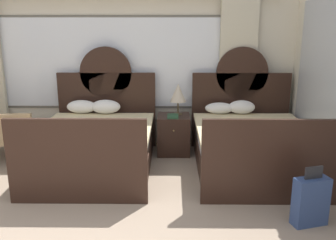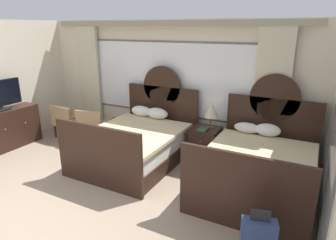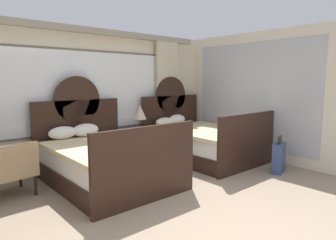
{
  "view_description": "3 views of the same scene",
  "coord_description": "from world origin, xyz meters",
  "px_view_note": "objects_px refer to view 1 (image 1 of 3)",
  "views": [
    {
      "loc": [
        1.06,
        -2.84,
        2.17
      ],
      "look_at": [
        1.0,
        2.19,
        0.82
      ],
      "focal_mm": 39.37,
      "sensor_mm": 36.0,
      "label": 1
    },
    {
      "loc": [
        2.93,
        -2.02,
        2.55
      ],
      "look_at": [
        0.48,
        2.66,
        0.86
      ],
      "focal_mm": 31.17,
      "sensor_mm": 36.0,
      "label": 2
    },
    {
      "loc": [
        -2.43,
        -1.87,
        1.69
      ],
      "look_at": [
        0.97,
        2.06,
        0.99
      ],
      "focal_mm": 31.85,
      "sensor_mm": 36.0,
      "label": 3
    }
  ],
  "objects_px": {
    "nightstand_between_beds": "(174,134)",
    "table_lamp_on_nightstand": "(178,93)",
    "bed_near_mirror": "(251,145)",
    "bed_near_window": "(96,144)",
    "armchair_by_window_left": "(15,133)",
    "book_on_nightstand": "(173,116)",
    "suitcase_on_floor": "(311,201)"
  },
  "relations": [
    {
      "from": "bed_near_window",
      "to": "nightstand_between_beds",
      "type": "distance_m",
      "value": 1.36
    },
    {
      "from": "book_on_nightstand",
      "to": "table_lamp_on_nightstand",
      "type": "bearing_deg",
      "value": 65.27
    },
    {
      "from": "table_lamp_on_nightstand",
      "to": "armchair_by_window_left",
      "type": "height_order",
      "value": "table_lamp_on_nightstand"
    },
    {
      "from": "table_lamp_on_nightstand",
      "to": "armchair_by_window_left",
      "type": "bearing_deg",
      "value": -170.72
    },
    {
      "from": "nightstand_between_beds",
      "to": "armchair_by_window_left",
      "type": "bearing_deg",
      "value": -172.22
    },
    {
      "from": "nightstand_between_beds",
      "to": "table_lamp_on_nightstand",
      "type": "xyz_separation_m",
      "value": [
        0.07,
        0.08,
        0.69
      ]
    },
    {
      "from": "bed_near_mirror",
      "to": "book_on_nightstand",
      "type": "distance_m",
      "value": 1.35
    },
    {
      "from": "armchair_by_window_left",
      "to": "bed_near_mirror",
      "type": "bearing_deg",
      "value": -5.33
    },
    {
      "from": "nightstand_between_beds",
      "to": "bed_near_window",
      "type": "bearing_deg",
      "value": -149.59
    },
    {
      "from": "armchair_by_window_left",
      "to": "book_on_nightstand",
      "type": "bearing_deg",
      "value": 5.41
    },
    {
      "from": "book_on_nightstand",
      "to": "suitcase_on_floor",
      "type": "height_order",
      "value": "book_on_nightstand"
    },
    {
      "from": "nightstand_between_beds",
      "to": "table_lamp_on_nightstand",
      "type": "relative_size",
      "value": 1.25
    },
    {
      "from": "table_lamp_on_nightstand",
      "to": "book_on_nightstand",
      "type": "xyz_separation_m",
      "value": [
        -0.09,
        -0.19,
        -0.35
      ]
    },
    {
      "from": "bed_near_window",
      "to": "armchair_by_window_left",
      "type": "distance_m",
      "value": 1.4
    },
    {
      "from": "bed_near_window",
      "to": "book_on_nightstand",
      "type": "relative_size",
      "value": 8.56
    },
    {
      "from": "book_on_nightstand",
      "to": "bed_near_window",
      "type": "bearing_deg",
      "value": -153.37
    },
    {
      "from": "bed_near_window",
      "to": "table_lamp_on_nightstand",
      "type": "xyz_separation_m",
      "value": [
        1.24,
        0.77,
        0.64
      ]
    },
    {
      "from": "nightstand_between_beds",
      "to": "book_on_nightstand",
      "type": "height_order",
      "value": "book_on_nightstand"
    },
    {
      "from": "bed_near_window",
      "to": "book_on_nightstand",
      "type": "distance_m",
      "value": 1.32
    },
    {
      "from": "table_lamp_on_nightstand",
      "to": "armchair_by_window_left",
      "type": "distance_m",
      "value": 2.7
    },
    {
      "from": "bed_near_mirror",
      "to": "nightstand_between_beds",
      "type": "height_order",
      "value": "bed_near_mirror"
    },
    {
      "from": "bed_near_window",
      "to": "table_lamp_on_nightstand",
      "type": "relative_size",
      "value": 4.25
    },
    {
      "from": "bed_near_window",
      "to": "book_on_nightstand",
      "type": "xyz_separation_m",
      "value": [
        1.16,
        0.58,
        0.29
      ]
    },
    {
      "from": "bed_near_window",
      "to": "suitcase_on_floor",
      "type": "xyz_separation_m",
      "value": [
        2.65,
        -1.59,
        -0.1
      ]
    },
    {
      "from": "bed_near_mirror",
      "to": "table_lamp_on_nightstand",
      "type": "xyz_separation_m",
      "value": [
        -1.09,
        0.77,
        0.64
      ]
    },
    {
      "from": "bed_near_mirror",
      "to": "nightstand_between_beds",
      "type": "bearing_deg",
      "value": 149.29
    },
    {
      "from": "bed_near_window",
      "to": "nightstand_between_beds",
      "type": "xyz_separation_m",
      "value": [
        1.17,
        0.69,
        -0.05
      ]
    },
    {
      "from": "nightstand_between_beds",
      "to": "suitcase_on_floor",
      "type": "distance_m",
      "value": 2.72
    },
    {
      "from": "bed_near_mirror",
      "to": "bed_near_window",
      "type": "bearing_deg",
      "value": 179.92
    },
    {
      "from": "bed_near_window",
      "to": "bed_near_mirror",
      "type": "xyz_separation_m",
      "value": [
        2.33,
        -0.0,
        -0.0
      ]
    },
    {
      "from": "book_on_nightstand",
      "to": "suitcase_on_floor",
      "type": "distance_m",
      "value": 2.67
    },
    {
      "from": "armchair_by_window_left",
      "to": "nightstand_between_beds",
      "type": "bearing_deg",
      "value": 7.78
    }
  ]
}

